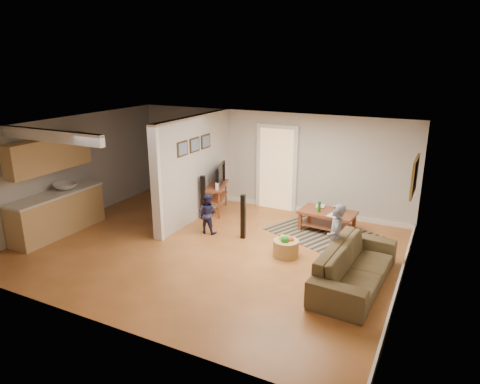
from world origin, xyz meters
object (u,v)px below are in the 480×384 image
at_px(tv_console, 217,187).
at_px(toddler, 208,232).
at_px(child, 333,271).
at_px(sofa, 354,284).
at_px(toy_basket, 286,247).
at_px(coffee_table, 328,216).
at_px(speaker_left, 243,217).
at_px(speaker_right, 203,197).

height_order(tv_console, toddler, tv_console).
bearing_deg(toddler, child, 166.08).
distance_m(sofa, child, 0.54).
distance_m(toy_basket, child, 1.06).
bearing_deg(toy_basket, sofa, -19.71).
distance_m(coffee_table, toy_basket, 1.70).
bearing_deg(speaker_left, sofa, -28.45).
bearing_deg(sofa, speaker_left, 73.39).
bearing_deg(coffee_table, sofa, -63.69).
bearing_deg(speaker_right, coffee_table, -6.97).
xyz_separation_m(sofa, child, (-0.45, 0.30, 0.00)).
bearing_deg(toddler, toy_basket, 167.04).
bearing_deg(tv_console, speaker_right, -114.62).
relative_size(coffee_table, toddler, 1.38).
bearing_deg(tv_console, sofa, -47.22).
bearing_deg(toy_basket, speaker_right, 157.21).
xyz_separation_m(child, toddler, (-3.02, 0.57, 0.00)).
bearing_deg(child, toy_basket, -118.32).
height_order(speaker_left, speaker_right, speaker_right).
distance_m(speaker_left, speaker_right, 1.54).
distance_m(speaker_right, toddler, 1.06).
bearing_deg(coffee_table, toddler, -151.52).
height_order(tv_console, toy_basket, tv_console).
relative_size(speaker_right, toddler, 1.18).
relative_size(speaker_right, toy_basket, 2.13).
distance_m(speaker_right, toy_basket, 2.79).
bearing_deg(child, speaker_left, -122.48).
bearing_deg(child, toddler, -116.44).
distance_m(coffee_table, tv_console, 2.90).
height_order(sofa, tv_console, tv_console).
bearing_deg(tv_console, toddler, -88.20).
height_order(child, toddler, child).
bearing_deg(toy_basket, toddler, 170.35).
relative_size(sofa, speaker_left, 2.42).
bearing_deg(sofa, speaker_right, 71.63).
height_order(sofa, toddler, toddler).
xyz_separation_m(speaker_left, speaker_right, (-1.40, 0.65, 0.05)).
bearing_deg(speaker_right, toy_basket, -40.73).
relative_size(tv_console, speaker_left, 1.23).
bearing_deg(sofa, toddler, 79.29).
xyz_separation_m(tv_console, toddler, (0.48, -1.31, -0.65)).
distance_m(tv_console, speaker_left, 1.82).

